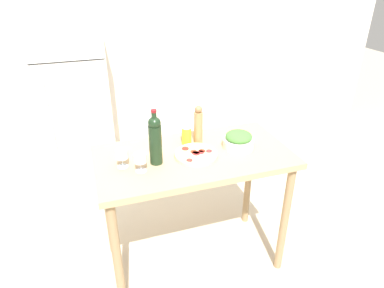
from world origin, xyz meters
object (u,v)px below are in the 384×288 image
(refrigerator, at_px, (74,93))
(homemade_pizza, at_px, (196,154))
(wine_bottle, at_px, (155,139))
(salad_bowl, at_px, (239,140))
(wine_glass_far, at_px, (122,155))
(pepper_mill, at_px, (198,125))
(wine_glass_near, at_px, (140,159))
(salt_canister, at_px, (186,135))

(refrigerator, distance_m, homemade_pizza, 1.82)
(refrigerator, bearing_deg, wine_bottle, -74.15)
(wine_bottle, xyz_separation_m, salad_bowl, (0.58, 0.02, -0.11))
(homemade_pizza, bearing_deg, wine_glass_far, 177.82)
(pepper_mill, bearing_deg, wine_glass_far, -163.69)
(wine_bottle, height_order, homemade_pizza, wine_bottle)
(homemade_pizza, bearing_deg, salad_bowl, 4.10)
(wine_glass_near, height_order, salad_bowl, salad_bowl)
(wine_bottle, distance_m, pepper_mill, 0.39)
(wine_bottle, bearing_deg, pepper_mill, 27.55)
(wine_bottle, distance_m, wine_glass_near, 0.16)
(salt_canister, bearing_deg, refrigerator, 116.24)
(pepper_mill, bearing_deg, wine_glass_near, -151.63)
(wine_glass_far, relative_size, salad_bowl, 0.56)
(homemade_pizza, bearing_deg, pepper_mill, 66.83)
(homemade_pizza, height_order, salt_canister, salt_canister)
(pepper_mill, relative_size, salad_bowl, 1.30)
(homemade_pizza, xyz_separation_m, salt_canister, (-0.01, 0.18, 0.05))
(wine_bottle, distance_m, homemade_pizza, 0.31)
(wine_bottle, relative_size, wine_glass_near, 3.05)
(wine_glass_far, bearing_deg, wine_glass_near, -40.23)
(wine_bottle, height_order, salad_bowl, wine_bottle)
(salad_bowl, distance_m, homemade_pizza, 0.32)
(homemade_pizza, bearing_deg, salt_canister, 92.59)
(wine_glass_near, xyz_separation_m, salad_bowl, (0.69, 0.09, -0.03))
(wine_bottle, distance_m, wine_glass_far, 0.23)
(pepper_mill, bearing_deg, salt_canister, 178.04)
(wine_glass_near, distance_m, salt_canister, 0.45)
(refrigerator, xyz_separation_m, wine_bottle, (0.47, -1.66, 0.21))
(refrigerator, bearing_deg, wine_glass_near, -78.23)
(wine_bottle, bearing_deg, refrigerator, 105.85)
(refrigerator, distance_m, salt_canister, 1.65)
(wine_glass_far, xyz_separation_m, homemade_pizza, (0.48, -0.02, -0.07))
(refrigerator, relative_size, salt_canister, 13.13)
(pepper_mill, bearing_deg, refrigerator, 118.79)
(refrigerator, bearing_deg, wine_glass_far, -80.97)
(wine_glass_far, bearing_deg, salad_bowl, 0.31)
(wine_glass_near, relative_size, salad_bowl, 0.56)
(wine_glass_far, bearing_deg, refrigerator, 99.03)
(wine_glass_far, height_order, salad_bowl, salad_bowl)
(wine_glass_near, height_order, salt_canister, salt_canister)
(salad_bowl, bearing_deg, refrigerator, 122.65)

